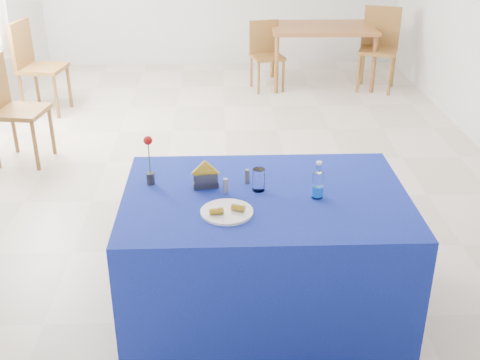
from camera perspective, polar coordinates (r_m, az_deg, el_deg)
name	(u,v)px	position (r m, az deg, el deg)	size (l,w,h in m)	color
floor	(226,160)	(5.66, -1.30, 1.88)	(7.00, 7.00, 0.00)	beige
plate	(227,212)	(3.17, -1.25, -3.04)	(0.28, 0.28, 0.01)	white
drinking_glass	(259,180)	(3.38, 1.77, 0.03)	(0.07, 0.07, 0.13)	white
salt_shaker	(226,186)	(3.37, -1.38, -0.54)	(0.03, 0.03, 0.09)	gray
pepper_shaker	(247,176)	(3.47, 0.69, 0.35)	(0.03, 0.03, 0.09)	slate
blue_table	(264,251)	(3.56, 2.32, -6.78)	(1.60, 1.10, 0.76)	navy
water_bottle	(318,186)	(3.33, 7.37, -0.53)	(0.06, 0.06, 0.21)	white
napkin_holder	(206,180)	(3.43, -3.28, 0.03)	(0.16, 0.08, 0.17)	#333338
rose_vase	(149,161)	(3.46, -8.59, 1.80)	(0.05, 0.05, 0.30)	#25252A
oak_table	(323,32)	(7.86, 7.84, 13.71)	(1.29, 0.84, 0.76)	#96532B
chair_bg_left	(266,50)	(7.70, 2.45, 12.20)	(0.45, 0.45, 0.84)	brown
chair_bg_right	(380,43)	(7.86, 13.09, 12.58)	(0.58, 0.58, 1.00)	brown
chair_win_a	(9,103)	(5.84, -21.05, 6.86)	(0.50, 0.50, 0.98)	brown
chair_win_b	(34,61)	(7.15, -18.98, 10.65)	(0.52, 0.52, 1.02)	brown
banana_pieces	(228,209)	(3.14, -1.18, -2.81)	(0.19, 0.09, 0.03)	yellow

